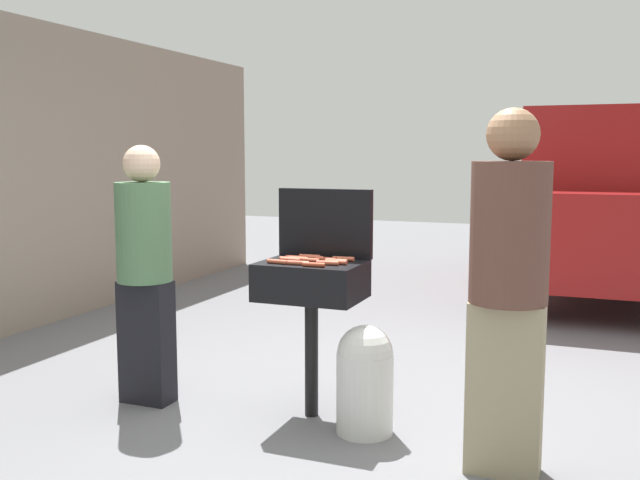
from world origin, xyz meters
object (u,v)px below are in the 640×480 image
(hot_dog_7, at_px, (298,263))
(hot_dog_14, at_px, (313,258))
(hot_dog_2, at_px, (326,259))
(hot_dog_3, at_px, (291,260))
(hot_dog_9, at_px, (344,259))
(hot_dog_6, at_px, (336,262))
(hot_dog_5, at_px, (296,258))
(hot_dog_13, at_px, (310,256))
(bbq_grill, at_px, (311,286))
(hot_dog_4, at_px, (290,259))
(hot_dog_1, at_px, (328,263))
(hot_dog_11, at_px, (277,262))
(person_left, at_px, (145,265))
(hot_dog_10, at_px, (309,260))
(hot_dog_12, at_px, (337,261))
(hot_dog_0, at_px, (314,265))
(person_right, at_px, (508,280))
(propane_tank, at_px, (365,377))
(parked_minivan, at_px, (614,202))
(hot_dog_8, at_px, (299,259))

(hot_dog_7, height_order, hot_dog_14, same)
(hot_dog_2, distance_m, hot_dog_3, 0.21)
(hot_dog_9, bearing_deg, hot_dog_6, -87.87)
(hot_dog_5, relative_size, hot_dog_13, 1.00)
(bbq_grill, height_order, hot_dog_4, hot_dog_4)
(hot_dog_1, relative_size, hot_dog_4, 1.00)
(hot_dog_2, xyz_separation_m, hot_dog_11, (-0.23, -0.19, 0.00))
(hot_dog_1, height_order, person_left, person_left)
(hot_dog_10, height_order, hot_dog_12, same)
(hot_dog_0, distance_m, hot_dog_6, 0.16)
(hot_dog_7, xyz_separation_m, hot_dog_14, (0.00, 0.23, 0.00))
(hot_dog_3, relative_size, person_right, 0.07)
(hot_dog_0, height_order, person_right, person_right)
(propane_tank, bearing_deg, hot_dog_6, 153.03)
(propane_tank, distance_m, parked_minivan, 5.17)
(hot_dog_1, xyz_separation_m, hot_dog_13, (-0.19, 0.20, 0.00))
(hot_dog_9, relative_size, person_left, 0.08)
(person_right, bearing_deg, hot_dog_6, -20.12)
(hot_dog_10, bearing_deg, hot_dog_4, -179.76)
(bbq_grill, bearing_deg, hot_dog_7, -100.98)
(hot_dog_5, relative_size, person_left, 0.08)
(hot_dog_12, relative_size, person_right, 0.07)
(hot_dog_9, height_order, hot_dog_13, same)
(hot_dog_13, height_order, parked_minivan, parked_minivan)
(propane_tank, height_order, person_left, person_left)
(hot_dog_10, bearing_deg, hot_dog_13, 110.97)
(hot_dog_14, distance_m, person_right, 1.28)
(hot_dog_4, distance_m, parked_minivan, 5.16)
(hot_dog_10, distance_m, parked_minivan, 5.12)
(hot_dog_9, height_order, hot_dog_12, same)
(hot_dog_6, relative_size, hot_dog_9, 1.00)
(hot_dog_5, height_order, hot_dog_13, same)
(hot_dog_7, height_order, hot_dog_11, same)
(parked_minivan, bearing_deg, person_right, 83.76)
(hot_dog_9, relative_size, hot_dog_12, 1.00)
(hot_dog_2, bearing_deg, hot_dog_8, -167.95)
(hot_dog_9, relative_size, hot_dog_10, 1.00)
(hot_dog_1, height_order, hot_dog_12, same)
(hot_dog_0, relative_size, hot_dog_6, 1.00)
(hot_dog_12, xyz_separation_m, person_right, (1.02, -0.38, 0.02))
(bbq_grill, height_order, person_left, person_left)
(parked_minivan, bearing_deg, hot_dog_8, 69.10)
(hot_dog_2, distance_m, hot_dog_11, 0.30)
(person_left, bearing_deg, hot_dog_0, -11.80)
(hot_dog_6, height_order, hot_dog_7, same)
(hot_dog_2, relative_size, hot_dog_14, 1.00)
(bbq_grill, distance_m, propane_tank, 0.62)
(hot_dog_11, bearing_deg, hot_dog_7, 0.01)
(hot_dog_5, height_order, propane_tank, hot_dog_5)
(hot_dog_3, xyz_separation_m, hot_dog_4, (-0.02, 0.03, 0.00))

